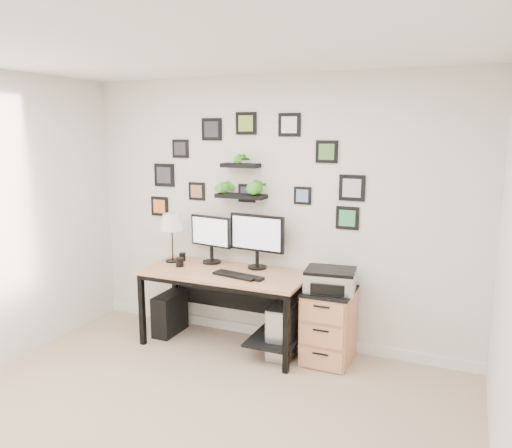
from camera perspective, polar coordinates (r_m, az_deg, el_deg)
The scene contains 14 objects.
room at distance 5.21m, azimuth 1.79°, elevation -12.31°, with size 4.00×4.00×4.00m.
desk at distance 4.86m, azimuth -3.11°, elevation -6.80°, with size 1.60×0.70×0.75m.
monitor_left at distance 5.06m, azimuth -5.17°, elevation -1.35°, with size 0.48×0.21×0.49m.
monitor_right at distance 4.83m, azimuth 0.10°, elevation -1.47°, with size 0.58×0.20×0.53m.
keyboard at distance 4.65m, azimuth -2.32°, elevation -5.87°, with size 0.45×0.14×0.02m, color black.
mouse at distance 4.52m, azimuth 0.38°, elevation -6.32°, with size 0.06×0.09×0.03m, color black.
table_lamp at distance 5.15m, azimuth -9.61°, elevation 0.08°, with size 0.25×0.25×0.50m.
mug at distance 5.02m, azimuth -8.71°, elevation -4.34°, with size 0.08×0.08×0.09m, color black.
pen_cup at distance 5.23m, azimuth -8.41°, elevation -3.74°, with size 0.07×0.07×0.09m, color black.
pc_tower_black at distance 5.34m, azimuth -9.82°, elevation -10.03°, with size 0.19×0.42×0.42m, color black.
pc_tower_grey at distance 4.80m, azimuth 3.23°, elevation -11.87°, with size 0.25×0.51×0.49m.
file_cabinet at distance 4.68m, azimuth 8.32°, elevation -11.39°, with size 0.43×0.53×0.67m.
printer at distance 4.53m, azimuth 8.48°, elevation -6.34°, with size 0.47×0.40×0.20m.
wall_decor at distance 4.88m, azimuth -1.35°, elevation 5.71°, with size 2.30×0.18×1.08m.
Camera 1 is at (1.76, -2.48, 2.09)m, focal length 35.00 mm.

